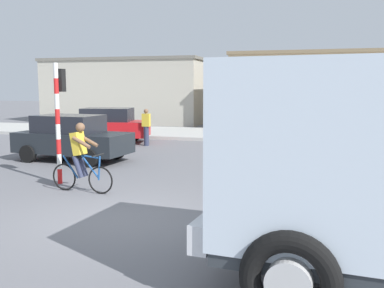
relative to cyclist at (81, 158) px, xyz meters
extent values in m
plane|color=slate|center=(1.75, -1.79, -0.86)|extent=(120.00, 120.00, 0.00)
cube|color=#ADADA8|center=(1.75, 13.05, -0.78)|extent=(80.00, 5.00, 0.16)
cube|color=silver|center=(4.29, -3.52, -0.06)|extent=(0.47, 2.39, 0.36)
cube|color=black|center=(4.44, -3.54, 1.43)|extent=(0.32, 2.13, 0.70)
torus|color=black|center=(5.26, -4.90, -0.31)|extent=(1.12, 0.34, 1.10)
cylinder|color=beige|center=(5.26, -4.90, -0.31)|extent=(0.52, 0.35, 0.50)
torus|color=black|center=(5.50, -2.35, -0.31)|extent=(1.12, 0.34, 1.10)
cylinder|color=beige|center=(5.50, -2.35, -0.31)|extent=(0.52, 0.35, 0.50)
torus|color=black|center=(0.54, -0.05, -0.52)|extent=(0.68, 0.10, 0.68)
torus|color=black|center=(-0.51, 0.04, -0.52)|extent=(0.68, 0.10, 0.68)
cylinder|color=#1E4C8C|center=(0.19, -0.02, 0.04)|extent=(0.60, 0.10, 0.09)
cylinder|color=#1E4C8C|center=(0.25, -0.02, -0.20)|extent=(0.51, 0.09, 0.57)
cylinder|color=#1E4C8C|center=(-0.31, 0.03, -0.25)|extent=(0.44, 0.08, 0.57)
cylinder|color=#1E4C8C|center=(0.51, -0.04, -0.23)|extent=(0.10, 0.05, 0.59)
cylinder|color=black|center=(0.49, -0.04, 0.09)|extent=(0.07, 0.50, 0.03)
cube|color=black|center=(-0.11, 0.01, 0.02)|extent=(0.25, 0.14, 0.06)
cube|color=gold|center=(-0.06, 0.00, 0.35)|extent=(0.32, 0.34, 0.59)
sphere|color=brown|center=(0.01, 0.00, 0.75)|extent=(0.22, 0.22, 0.22)
cylinder|color=#2D334C|center=(-0.02, 0.10, -0.21)|extent=(0.31, 0.15, 0.57)
cylinder|color=brown|center=(0.16, 0.15, 0.40)|extent=(0.50, 0.13, 0.29)
cylinder|color=#2D334C|center=(-0.04, -0.10, -0.21)|extent=(0.31, 0.15, 0.57)
cylinder|color=brown|center=(0.13, -0.17, 0.40)|extent=(0.50, 0.13, 0.29)
cylinder|color=red|center=(-1.06, 0.71, -0.66)|extent=(0.12, 0.12, 0.40)
cylinder|color=white|center=(-1.06, 0.71, -0.26)|extent=(0.12, 0.12, 0.40)
cylinder|color=red|center=(-1.06, 0.71, 0.14)|extent=(0.12, 0.12, 0.40)
cylinder|color=white|center=(-1.06, 0.71, 0.54)|extent=(0.12, 0.12, 0.40)
cylinder|color=red|center=(-1.06, 0.71, 0.94)|extent=(0.12, 0.12, 0.40)
cylinder|color=white|center=(-1.06, 0.71, 1.34)|extent=(0.12, 0.12, 0.40)
cylinder|color=red|center=(-1.06, 0.71, 1.74)|extent=(0.12, 0.12, 0.40)
cylinder|color=white|center=(-1.06, 0.71, 2.14)|extent=(0.12, 0.12, 0.40)
cube|color=black|center=(-1.06, 0.89, 1.89)|extent=(0.24, 0.20, 0.60)
sphere|color=green|center=(-1.06, 1.01, 1.89)|extent=(0.14, 0.14, 0.14)
cube|color=#1E2328|center=(-2.61, 4.01, -0.21)|extent=(4.15, 2.08, 0.70)
cube|color=black|center=(-2.76, 4.02, 0.44)|extent=(2.33, 1.65, 0.60)
cylinder|color=black|center=(-1.29, 4.74, -0.56)|extent=(0.61, 0.24, 0.60)
cylinder|color=black|center=(-1.46, 3.04, -0.56)|extent=(0.61, 0.24, 0.60)
cylinder|color=black|center=(-3.76, 4.98, -0.56)|extent=(0.61, 0.24, 0.60)
cylinder|color=black|center=(-3.92, 3.28, -0.56)|extent=(0.61, 0.24, 0.60)
cube|color=red|center=(-3.85, 8.88, -0.21)|extent=(4.24, 2.40, 0.70)
cube|color=black|center=(-3.70, 8.91, 0.44)|extent=(2.43, 1.82, 0.60)
cylinder|color=black|center=(-4.91, 7.82, -0.56)|extent=(0.62, 0.29, 0.60)
cylinder|color=black|center=(-5.22, 9.49, -0.56)|extent=(0.62, 0.29, 0.60)
cylinder|color=black|center=(-2.47, 8.27, -0.56)|extent=(0.62, 0.29, 0.60)
cylinder|color=black|center=(-2.78, 9.95, -0.56)|extent=(0.62, 0.29, 0.60)
cylinder|color=black|center=(7.17, 7.41, -0.56)|extent=(0.61, 0.21, 0.60)
cylinder|color=black|center=(7.10, 5.71, -0.56)|extent=(0.61, 0.21, 0.60)
cylinder|color=#2D334C|center=(-1.58, 8.37, -0.44)|extent=(0.22, 0.22, 0.85)
cube|color=gold|center=(-1.58, 8.37, 0.27)|extent=(0.34, 0.22, 0.56)
sphere|color=brown|center=(-1.58, 8.37, 0.66)|extent=(0.20, 0.20, 0.20)
cube|color=#B2AD9E|center=(-7.58, 21.40, 1.30)|extent=(11.33, 7.88, 4.34)
cube|color=slate|center=(-7.58, 21.40, 3.57)|extent=(11.56, 8.04, 0.20)
cube|color=#D1B284|center=(5.93, 19.02, 1.34)|extent=(10.61, 6.52, 4.40)
cube|color=#7D6B4F|center=(5.93, 19.02, 3.64)|extent=(10.82, 6.65, 0.20)
camera|label=1|loc=(5.43, -9.40, 1.73)|focal=40.75mm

